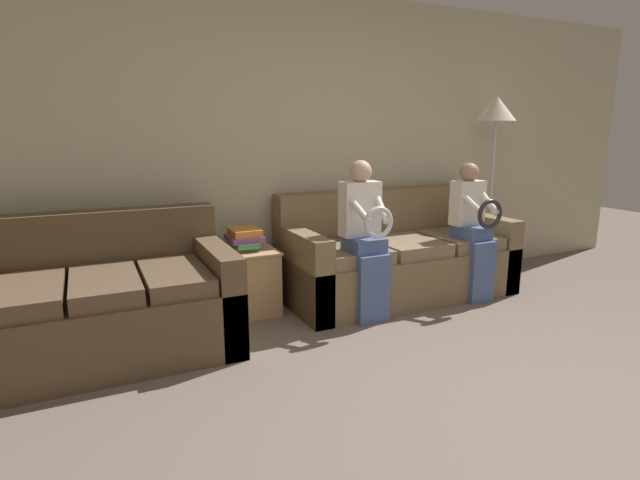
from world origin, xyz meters
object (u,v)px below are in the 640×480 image
couch_main (396,259)px  couch_side (106,305)px  floor_lamp (496,121)px  book_stack (244,238)px  child_right_seated (474,226)px  child_left_seated (365,234)px  side_shelf (246,279)px

couch_main → couch_side: bearing=-175.7°
floor_lamp → couch_main: bearing=-172.7°
couch_side → book_stack: bearing=18.2°
couch_side → floor_lamp: bearing=5.3°
child_right_seated → floor_lamp: (0.67, 0.51, 0.87)m
couch_side → child_right_seated: size_ratio=1.37×
child_left_seated → child_right_seated: child_left_seated is taller
couch_main → child_left_seated: bearing=-145.9°
child_right_seated → couch_main: bearing=145.5°
book_stack → child_right_seated: bearing=-15.9°
side_shelf → floor_lamp: 2.81m
floor_lamp → couch_side: bearing=-174.7°
book_stack → child_left_seated: bearing=-33.4°
child_right_seated → book_stack: 1.92m
couch_main → book_stack: bearing=172.9°
couch_side → child_left_seated: size_ratio=1.31×
child_right_seated → floor_lamp: size_ratio=0.67×
couch_side → side_shelf: couch_side is taller
floor_lamp → child_right_seated: bearing=-142.4°
book_stack → floor_lamp: bearing=-0.3°
side_shelf → book_stack: size_ratio=1.66×
child_left_seated → couch_main: bearing=34.1°
couch_main → child_right_seated: child_right_seated is taller
couch_side → child_right_seated: bearing=-3.7°
couch_side → child_left_seated: bearing=-5.6°
child_right_seated → book_stack: child_right_seated is taller
side_shelf → book_stack: (0.00, 0.01, 0.33)m
child_left_seated → book_stack: bearing=146.6°
side_shelf → couch_side: bearing=-162.2°
child_left_seated → couch_side: bearing=174.4°
couch_main → floor_lamp: (1.19, 0.15, 1.19)m
couch_main → couch_side: couch_main is taller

